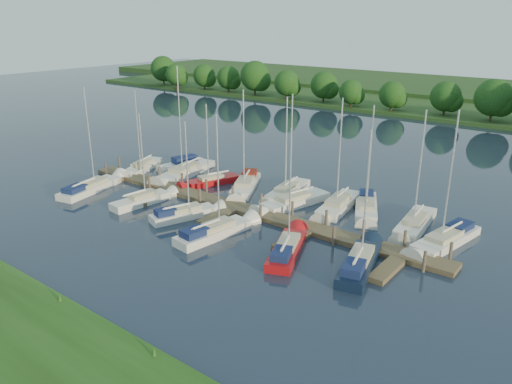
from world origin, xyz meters
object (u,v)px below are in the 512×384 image
Objects in this scene: sailboat_n_5 at (286,192)px; motorboat at (183,165)px; sailboat_s_2 at (185,214)px; dock at (233,210)px; sailboat_n_0 at (142,168)px.

motorboat is at bearing -10.18° from sailboat_n_5.
sailboat_n_5 is at bearing 90.70° from sailboat_s_2.
sailboat_s_2 is (11.40, -11.03, -0.02)m from motorboat.
motorboat is (-13.88, 7.30, 0.15)m from dock.
sailboat_n_0 is 16.14m from sailboat_s_2.
motorboat is (3.02, 3.76, 0.08)m from sailboat_n_0.
dock is 6.48× the size of motorboat.
motorboat reaches higher than dock.
sailboat_s_2 is at bearing -123.69° from dock.
sailboat_n_0 reaches higher than motorboat.
sailboat_n_5 is at bearing 79.60° from dock.
dock is 15.68m from motorboat.
motorboat is 15.14m from sailboat_n_5.
sailboat_n_5 is (18.15, 3.30, -0.01)m from sailboat_n_0.
motorboat is at bearing 156.13° from sailboat_s_2.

